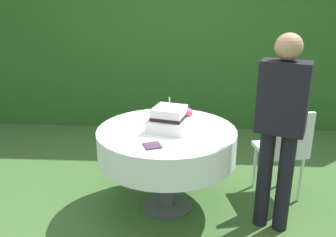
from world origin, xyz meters
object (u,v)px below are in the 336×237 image
Objects in this scene: napkin_stack at (152,146)px; standing_person at (281,122)px; serving_plate_far at (196,121)px; garden_chair at (284,146)px; serving_plate_near at (216,123)px; wedding_cake at (170,119)px; cake_table at (167,144)px.

napkin_stack is 0.08× the size of standing_person.
serving_plate_far is 0.81m from standing_person.
serving_plate_far is at bearing 178.34° from garden_chair.
serving_plate_near and serving_plate_far have the same top height.
serving_plate_near is 0.64m from standing_person.
serving_plate_near is at bearing 22.29° from wedding_cake.
standing_person reaches higher than wedding_cake.
serving_plate_far reaches higher than cake_table.
standing_person is (-0.18, -0.45, 0.39)m from garden_chair.
garden_chair is 0.62m from standing_person.
wedding_cake is at bearing -10.67° from cake_table.
serving_plate_far is 0.12× the size of garden_chair.
standing_person is at bearing -42.09° from serving_plate_near.
serving_plate_near is 1.06× the size of napkin_stack.
standing_person is at bearing -36.72° from serving_plate_far.
cake_table is at bearing -159.68° from serving_plate_near.
standing_person is at bearing 6.98° from napkin_stack.
serving_plate_near is (0.43, 0.16, 0.14)m from cake_table.
serving_plate_far is 0.84m from garden_chair.
cake_table is 3.05× the size of wedding_cake.
wedding_cake reaches higher than garden_chair.
wedding_cake is 0.25× the size of standing_person.
serving_plate_far is 0.07× the size of standing_person.
napkin_stack is at bearing -102.95° from cake_table.
wedding_cake is 0.44m from serving_plate_near.
standing_person reaches higher than garden_chair.
wedding_cake is 3.14× the size of napkin_stack.
cake_table is 0.36m from serving_plate_far.
garden_chair is 0.56× the size of standing_person.
garden_chair is (0.63, 0.04, -0.22)m from serving_plate_near.
serving_plate_near is at bearing 137.91° from standing_person.
serving_plate_near is 0.15× the size of garden_chair.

